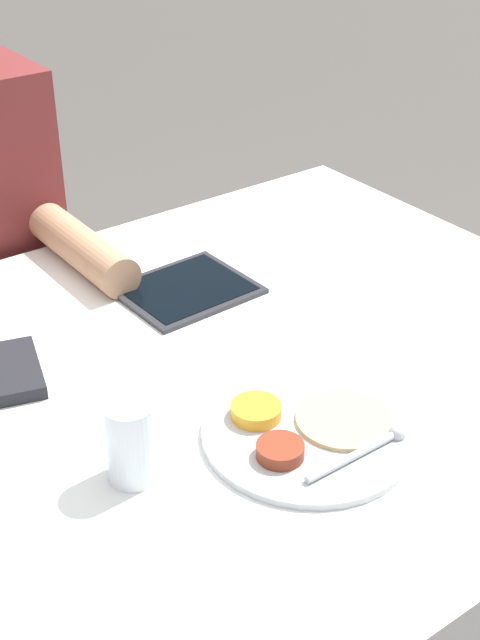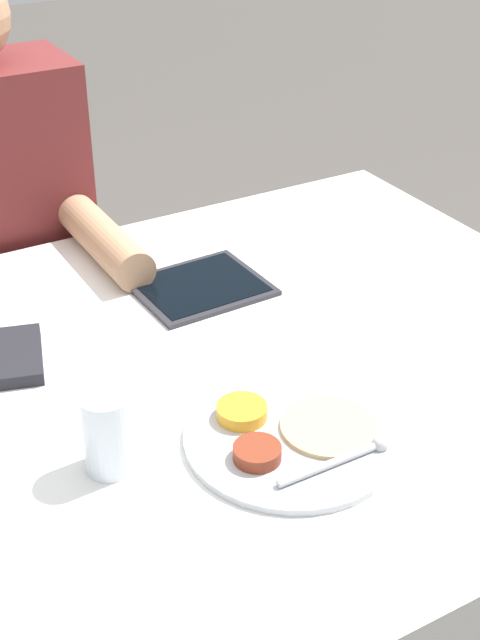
% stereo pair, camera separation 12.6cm
% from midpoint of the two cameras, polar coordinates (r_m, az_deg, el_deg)
% --- Properties ---
extents(dining_table, '(1.27, 1.00, 0.76)m').
position_cam_midpoint_polar(dining_table, '(1.51, 0.91, -15.16)').
color(dining_table, silver).
rests_on(dining_table, ground_plane).
extents(thali_tray, '(0.27, 0.27, 0.03)m').
position_cam_midpoint_polar(thali_tray, '(1.14, 6.46, -7.48)').
color(thali_tray, '#B7BABF').
rests_on(thali_tray, dining_table).
extents(tablet_device, '(0.21, 0.18, 0.01)m').
position_cam_midpoint_polar(tablet_device, '(1.46, -0.09, 2.06)').
color(tablet_device, '#28282D').
rests_on(tablet_device, dining_table).
extents(person_diner, '(0.37, 0.48, 1.23)m').
position_cam_midpoint_polar(person_diner, '(1.80, -13.05, 0.69)').
color(person_diner, black).
rests_on(person_diner, ground_plane).
extents(drinking_glass, '(0.06, 0.06, 0.11)m').
position_cam_midpoint_polar(drinking_glass, '(1.07, -5.12, -7.28)').
color(drinking_glass, silver).
rests_on(drinking_glass, dining_table).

